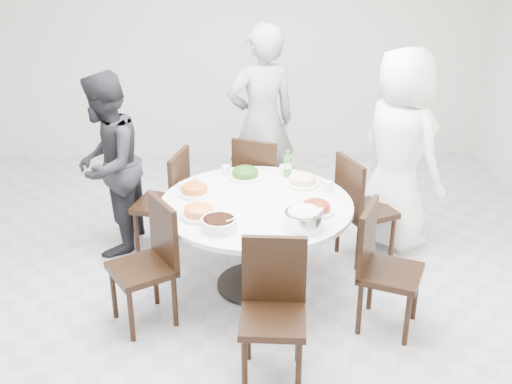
{
  "coord_description": "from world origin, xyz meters",
  "views": [
    {
      "loc": [
        0.13,
        -4.45,
        2.88
      ],
      "look_at": [
        0.22,
        0.07,
        0.82
      ],
      "focal_mm": 45.0,
      "sensor_mm": 36.0,
      "label": 1
    }
  ],
  "objects_px": {
    "rice_bowl": "(304,220)",
    "diner_right": "(400,150)",
    "chair_nw": "(160,202)",
    "beverage_bottle": "(288,163)",
    "chair_n": "(262,182)",
    "dining_table": "(256,245)",
    "chair_sw": "(141,266)",
    "soup_bowl": "(219,224)",
    "diner_middle": "(262,123)",
    "diner_left": "(107,165)",
    "chair_s": "(273,317)",
    "chair_ne": "(367,208)",
    "chair_se": "(391,271)"
  },
  "relations": [
    {
      "from": "chair_s",
      "to": "chair_sw",
      "type": "bearing_deg",
      "value": 149.95
    },
    {
      "from": "chair_n",
      "to": "chair_s",
      "type": "xyz_separation_m",
      "value": [
        0.01,
        -2.12,
        0.0
      ]
    },
    {
      "from": "chair_ne",
      "to": "rice_bowl",
      "type": "xyz_separation_m",
      "value": [
        -0.63,
        -0.87,
        0.34
      ]
    },
    {
      "from": "beverage_bottle",
      "to": "chair_ne",
      "type": "bearing_deg",
      "value": -5.14
    },
    {
      "from": "dining_table",
      "to": "diner_middle",
      "type": "relative_size",
      "value": 0.79
    },
    {
      "from": "diner_middle",
      "to": "rice_bowl",
      "type": "bearing_deg",
      "value": 77.24
    },
    {
      "from": "soup_bowl",
      "to": "diner_left",
      "type": "bearing_deg",
      "value": 132.36
    },
    {
      "from": "chair_sw",
      "to": "soup_bowl",
      "type": "distance_m",
      "value": 0.65
    },
    {
      "from": "diner_right",
      "to": "diner_left",
      "type": "bearing_deg",
      "value": 57.57
    },
    {
      "from": "rice_bowl",
      "to": "diner_right",
      "type": "bearing_deg",
      "value": 50.58
    },
    {
      "from": "chair_s",
      "to": "diner_left",
      "type": "distance_m",
      "value": 2.26
    },
    {
      "from": "chair_nw",
      "to": "beverage_bottle",
      "type": "relative_size",
      "value": 4.01
    },
    {
      "from": "chair_s",
      "to": "beverage_bottle",
      "type": "height_order",
      "value": "beverage_bottle"
    },
    {
      "from": "dining_table",
      "to": "soup_bowl",
      "type": "xyz_separation_m",
      "value": [
        -0.27,
        -0.42,
        0.41
      ]
    },
    {
      "from": "chair_s",
      "to": "diner_left",
      "type": "height_order",
      "value": "diner_left"
    },
    {
      "from": "chair_nw",
      "to": "dining_table",
      "type": "bearing_deg",
      "value": 69.09
    },
    {
      "from": "chair_n",
      "to": "diner_right",
      "type": "distance_m",
      "value": 1.3
    },
    {
      "from": "diner_left",
      "to": "diner_middle",
      "type": "bearing_deg",
      "value": 124.66
    },
    {
      "from": "rice_bowl",
      "to": "soup_bowl",
      "type": "distance_m",
      "value": 0.61
    },
    {
      "from": "diner_left",
      "to": "chair_sw",
      "type": "bearing_deg",
      "value": 28.46
    },
    {
      "from": "soup_bowl",
      "to": "chair_nw",
      "type": "bearing_deg",
      "value": 118.09
    },
    {
      "from": "chair_sw",
      "to": "dining_table",
      "type": "bearing_deg",
      "value": 88.3
    },
    {
      "from": "beverage_bottle",
      "to": "chair_sw",
      "type": "bearing_deg",
      "value": -138.54
    },
    {
      "from": "diner_left",
      "to": "rice_bowl",
      "type": "distance_m",
      "value": 1.94
    },
    {
      "from": "chair_nw",
      "to": "diner_left",
      "type": "distance_m",
      "value": 0.56
    },
    {
      "from": "diner_middle",
      "to": "chair_s",
      "type": "bearing_deg",
      "value": 69.19
    },
    {
      "from": "chair_n",
      "to": "chair_nw",
      "type": "relative_size",
      "value": 1.0
    },
    {
      "from": "diner_right",
      "to": "chair_ne",
      "type": "bearing_deg",
      "value": 97.66
    },
    {
      "from": "chair_sw",
      "to": "beverage_bottle",
      "type": "bearing_deg",
      "value": 100.44
    },
    {
      "from": "dining_table",
      "to": "diner_right",
      "type": "relative_size",
      "value": 0.83
    },
    {
      "from": "chair_sw",
      "to": "diner_left",
      "type": "distance_m",
      "value": 1.27
    },
    {
      "from": "chair_n",
      "to": "diner_right",
      "type": "relative_size",
      "value": 0.53
    },
    {
      "from": "chair_n",
      "to": "diner_right",
      "type": "height_order",
      "value": "diner_right"
    },
    {
      "from": "diner_middle",
      "to": "rice_bowl",
      "type": "distance_m",
      "value": 1.79
    },
    {
      "from": "diner_right",
      "to": "soup_bowl",
      "type": "relative_size",
      "value": 7.02
    },
    {
      "from": "chair_sw",
      "to": "rice_bowl",
      "type": "xyz_separation_m",
      "value": [
        1.17,
        0.06,
        0.34
      ]
    },
    {
      "from": "dining_table",
      "to": "beverage_bottle",
      "type": "xyz_separation_m",
      "value": [
        0.28,
        0.52,
        0.49
      ]
    },
    {
      "from": "rice_bowl",
      "to": "dining_table",
      "type": "bearing_deg",
      "value": 128.88
    },
    {
      "from": "diner_right",
      "to": "chair_s",
      "type": "bearing_deg",
      "value": 113.56
    },
    {
      "from": "chair_nw",
      "to": "rice_bowl",
      "type": "xyz_separation_m",
      "value": [
        1.16,
        -1.03,
        0.34
      ]
    },
    {
      "from": "chair_nw",
      "to": "beverage_bottle",
      "type": "xyz_separation_m",
      "value": [
        1.1,
        -0.1,
        0.39
      ]
    },
    {
      "from": "chair_se",
      "to": "diner_right",
      "type": "bearing_deg",
      "value": 10.05
    },
    {
      "from": "soup_bowl",
      "to": "beverage_bottle",
      "type": "relative_size",
      "value": 1.08
    },
    {
      "from": "dining_table",
      "to": "chair_ne",
      "type": "height_order",
      "value": "chair_ne"
    },
    {
      "from": "chair_ne",
      "to": "soup_bowl",
      "type": "height_order",
      "value": "chair_ne"
    },
    {
      "from": "chair_sw",
      "to": "chair_se",
      "type": "relative_size",
      "value": 1.0
    },
    {
      "from": "chair_n",
      "to": "diner_left",
      "type": "relative_size",
      "value": 0.59
    },
    {
      "from": "chair_nw",
      "to": "diner_right",
      "type": "bearing_deg",
      "value": 108.64
    },
    {
      "from": "chair_n",
      "to": "chair_nw",
      "type": "distance_m",
      "value": 0.99
    },
    {
      "from": "dining_table",
      "to": "chair_se",
      "type": "relative_size",
      "value": 1.58
    }
  ]
}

